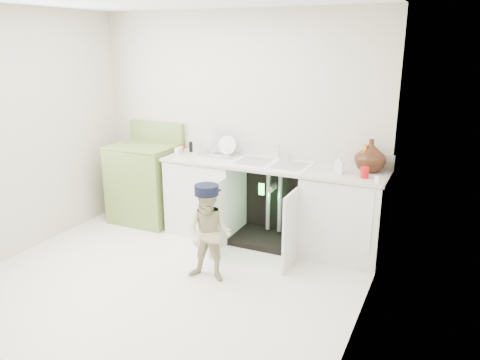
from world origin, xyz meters
name	(u,v)px	position (x,y,z in m)	size (l,w,h in m)	color
ground	(170,278)	(0.00, 0.00, 0.00)	(3.50, 3.50, 0.00)	silver
room_shell	(163,150)	(0.00, 0.00, 1.25)	(6.00, 5.50, 1.26)	beige
counter_run	(274,201)	(0.58, 1.21, 0.48)	(2.44, 1.02, 1.23)	white
avocado_stove	(146,182)	(-1.09, 1.18, 0.49)	(0.77, 0.65, 1.19)	olive
repair_worker	(209,233)	(0.35, 0.16, 0.47)	(0.50, 0.90, 0.92)	#C3B98C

